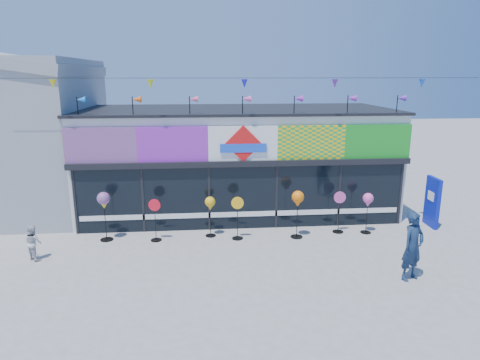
{
  "coord_description": "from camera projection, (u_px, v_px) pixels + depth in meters",
  "views": [
    {
      "loc": [
        -1.42,
        -11.1,
        5.43
      ],
      "look_at": [
        -0.24,
        2.0,
        2.16
      ],
      "focal_mm": 32.0,
      "sensor_mm": 36.0,
      "label": 1
    }
  ],
  "objects": [
    {
      "name": "ground",
      "position": [
        255.0,
        270.0,
        12.16
      ],
      "size": [
        80.0,
        80.0,
        0.0
      ],
      "primitive_type": "plane",
      "color": "gray",
      "rests_on": "ground"
    },
    {
      "name": "kite_shop",
      "position": [
        237.0,
        159.0,
        17.41
      ],
      "size": [
        16.0,
        5.7,
        5.31
      ],
      "color": "silver",
      "rests_on": "ground"
    },
    {
      "name": "blue_sign",
      "position": [
        432.0,
        202.0,
        15.49
      ],
      "size": [
        0.18,
        0.91,
        1.82
      ],
      "rotation": [
        0.0,
        0.0,
        -0.03
      ],
      "color": "#0A1AA3",
      "rests_on": "ground"
    },
    {
      "name": "spinner_0",
      "position": [
        104.0,
        202.0,
        14.05
      ],
      "size": [
        0.42,
        0.42,
        1.67
      ],
      "color": "black",
      "rests_on": "ground"
    },
    {
      "name": "spinner_1",
      "position": [
        155.0,
        219.0,
        14.15
      ],
      "size": [
        0.4,
        0.37,
        1.44
      ],
      "color": "black",
      "rests_on": "ground"
    },
    {
      "name": "spinner_2",
      "position": [
        210.0,
        205.0,
        14.46
      ],
      "size": [
        0.36,
        0.36,
        1.41
      ],
      "color": "black",
      "rests_on": "ground"
    },
    {
      "name": "spinner_3",
      "position": [
        237.0,
        217.0,
        14.29
      ],
      "size": [
        0.41,
        0.37,
        1.47
      ],
      "color": "black",
      "rests_on": "ground"
    },
    {
      "name": "spinner_4",
      "position": [
        298.0,
        200.0,
        14.3
      ],
      "size": [
        0.42,
        0.42,
        1.65
      ],
      "color": "black",
      "rests_on": "ground"
    },
    {
      "name": "spinner_5",
      "position": [
        339.0,
        211.0,
        14.9
      ],
      "size": [
        0.42,
        0.38,
        1.48
      ],
      "color": "black",
      "rests_on": "ground"
    },
    {
      "name": "spinner_6",
      "position": [
        368.0,
        201.0,
        14.75
      ],
      "size": [
        0.37,
        0.37,
        1.45
      ],
      "color": "black",
      "rests_on": "ground"
    },
    {
      "name": "adult_man",
      "position": [
        413.0,
        246.0,
        11.42
      ],
      "size": [
        0.82,
        0.7,
        1.9
      ],
      "primitive_type": "imported",
      "rotation": [
        0.0,
        0.0,
        0.44
      ],
      "color": "#152743",
      "rests_on": "ground"
    },
    {
      "name": "child",
      "position": [
        33.0,
        243.0,
        12.76
      ],
      "size": [
        0.59,
        0.56,
        1.07
      ],
      "primitive_type": "imported",
      "rotation": [
        0.0,
        0.0,
        2.44
      ],
      "color": "silver",
      "rests_on": "ground"
    }
  ]
}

